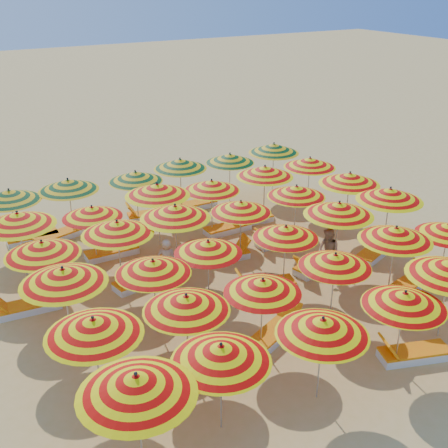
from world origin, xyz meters
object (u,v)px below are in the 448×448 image
at_px(lounger_11, 278,240).
at_px(beachgoer_a, 167,264).
at_px(umbrella_28, 265,171).
at_px(umbrella_27, 212,186).
at_px(umbrella_3, 405,299).
at_px(umbrella_9, 335,260).
at_px(lounger_6, 316,265).
at_px(umbrella_11, 448,229).
at_px(umbrella_17, 390,194).
at_px(umbrella_0, 136,385).
at_px(umbrella_12, 63,276).
at_px(umbrella_6, 94,327).
at_px(umbrella_14, 208,247).
at_px(lounger_12, 113,251).
at_px(umbrella_24, 18,219).
at_px(umbrella_15, 286,232).
at_px(umbrella_18, 42,248).
at_px(lounger_13, 229,228).
at_px(lounger_8, 27,307).
at_px(lounger_4, 406,286).
at_px(lounger_10, 224,255).
at_px(umbrella_34, 230,158).
at_px(umbrella_1, 221,353).
at_px(umbrella_10, 396,234).
at_px(umbrella_26, 157,190).
at_px(lounger_5, 264,285).
at_px(umbrella_13, 153,267).
at_px(lounger_7, 375,251).
at_px(lounger_16, 60,235).
at_px(umbrella_21, 241,207).
at_px(lounger_14, 249,219).
at_px(umbrella_35, 274,148).
at_px(beachgoer_b, 328,253).
at_px(umbrella_7, 186,303).
at_px(umbrella_16, 339,209).
at_px(umbrella_8, 263,286).
at_px(lounger_2, 171,375).
at_px(umbrella_19, 117,228).
at_px(umbrella_22, 296,191).
at_px(umbrella_30, 9,195).
at_px(lounger_9, 143,280).
at_px(umbrella_33, 180,164).
at_px(umbrella_29, 310,163).
at_px(lounger_3, 276,331).

xyz_separation_m(lounger_11, beachgoer_a, (-4.51, -0.77, 0.64)).
bearing_deg(umbrella_28, umbrella_27, -178.58).
bearing_deg(lounger_11, umbrella_3, 77.84).
xyz_separation_m(umbrella_9, lounger_6, (1.39, 2.34, -1.62)).
relative_size(umbrella_11, umbrella_17, 0.79).
relative_size(umbrella_0, umbrella_12, 0.95).
bearing_deg(umbrella_6, umbrella_14, 30.65).
bearing_deg(lounger_12, umbrella_24, -174.84).
bearing_deg(umbrella_15, umbrella_18, 160.53).
bearing_deg(lounger_13, lounger_8, -167.44).
bearing_deg(lounger_4, lounger_10, 116.19).
bearing_deg(umbrella_34, umbrella_28, -87.74).
bearing_deg(umbrella_9, umbrella_27, 91.29).
height_order(umbrella_1, umbrella_11, umbrella_1).
relative_size(umbrella_10, umbrella_28, 0.90).
xyz_separation_m(umbrella_26, lounger_5, (1.43, -4.25, -1.85)).
bearing_deg(umbrella_13, lounger_7, 1.21).
distance_m(umbrella_9, lounger_13, 6.37).
xyz_separation_m(umbrella_34, lounger_16, (-6.95, -0.12, -1.65)).
xyz_separation_m(umbrella_12, umbrella_21, (6.08, 1.87, -0.16)).
xyz_separation_m(umbrella_10, lounger_14, (-0.79, 6.27, -1.77)).
relative_size(umbrella_35, lounger_8, 1.49).
relative_size(lounger_13, beachgoer_b, 1.13).
distance_m(umbrella_11, umbrella_15, 4.74).
bearing_deg(lounger_4, lounger_16, 118.96).
relative_size(umbrella_1, umbrella_15, 0.99).
bearing_deg(umbrella_28, lounger_4, -82.88).
xyz_separation_m(lounger_6, lounger_11, (0.04, 2.11, 0.00)).
height_order(umbrella_35, lounger_5, umbrella_35).
xyz_separation_m(umbrella_34, lounger_7, (1.68, -6.54, -1.65)).
bearing_deg(lounger_10, umbrella_11, -34.65).
bearing_deg(umbrella_7, umbrella_12, 131.40).
bearing_deg(umbrella_9, umbrella_16, 47.85).
relative_size(umbrella_8, lounger_4, 1.18).
bearing_deg(lounger_2, umbrella_19, 90.73).
height_order(umbrella_9, umbrella_16, umbrella_16).
bearing_deg(umbrella_22, umbrella_6, -152.60).
distance_m(umbrella_34, lounger_5, 7.25).
xyz_separation_m(umbrella_30, lounger_9, (2.72, -4.41, -1.73)).
relative_size(umbrella_24, umbrella_35, 1.08).
bearing_deg(umbrella_13, umbrella_6, -137.91).
xyz_separation_m(lounger_10, lounger_16, (-4.21, 4.18, 0.00)).
bearing_deg(umbrella_16, umbrella_35, 72.26).
bearing_deg(lounger_16, umbrella_6, -116.06).
relative_size(umbrella_27, umbrella_33, 0.89).
height_order(umbrella_12, umbrella_14, umbrella_12).
xyz_separation_m(umbrella_26, umbrella_29, (6.40, 0.14, -0.14)).
distance_m(lounger_2, lounger_3, 3.06).
xyz_separation_m(lounger_3, lounger_8, (-5.26, 4.35, 0.00)).
height_order(umbrella_12, lounger_16, umbrella_12).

